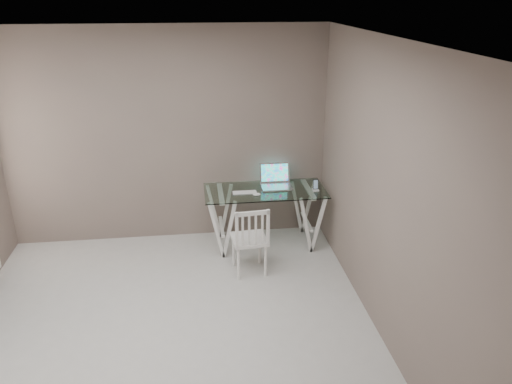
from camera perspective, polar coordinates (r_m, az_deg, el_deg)
room at (r=4.09m, az=-12.47°, el=2.53°), size 4.50×4.52×2.71m
desk at (r=6.33m, az=1.00°, el=-2.84°), size 1.50×0.70×0.75m
chair at (r=5.63m, az=-0.63°, el=-5.26°), size 0.42×0.42×0.84m
laptop at (r=6.32m, az=2.27°, el=1.29°), size 0.38×0.34×0.26m
keyboard at (r=6.10m, az=-1.31°, el=-0.07°), size 0.31×0.13×0.01m
mouse at (r=6.01m, az=0.08°, el=-0.27°), size 0.10×0.06×0.03m
phone_dock at (r=6.21m, az=6.82°, el=0.52°), size 0.08×0.08×0.14m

